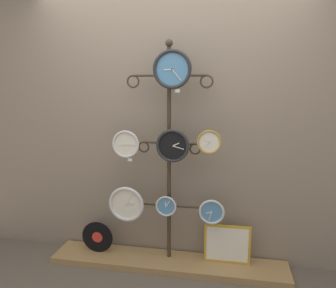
% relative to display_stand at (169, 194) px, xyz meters
% --- Properties ---
extents(ground_plane, '(12.00, 12.00, 0.00)m').
position_rel_display_stand_xyz_m(ground_plane, '(0.00, -0.41, -0.68)').
color(ground_plane, brown).
extents(shop_wall, '(4.40, 0.04, 2.80)m').
position_rel_display_stand_xyz_m(shop_wall, '(0.00, 0.16, 0.72)').
color(shop_wall, gray).
rests_on(shop_wall, ground_plane).
extents(low_shelf, '(2.20, 0.36, 0.06)m').
position_rel_display_stand_xyz_m(low_shelf, '(0.00, -0.06, -0.65)').
color(low_shelf, '#9E7A4C').
rests_on(low_shelf, ground_plane).
extents(display_stand, '(0.78, 0.39, 2.05)m').
position_rel_display_stand_xyz_m(display_stand, '(0.00, 0.00, 0.00)').
color(display_stand, '#382D1E').
rests_on(display_stand, ground_plane).
extents(clock_top_center, '(0.33, 0.04, 0.33)m').
position_rel_display_stand_xyz_m(clock_top_center, '(0.05, -0.10, 1.12)').
color(clock_top_center, '#4C84B2').
extents(clock_middle_left, '(0.25, 0.04, 0.25)m').
position_rel_display_stand_xyz_m(clock_middle_left, '(-0.38, -0.08, 0.47)').
color(clock_middle_left, silver).
extents(clock_middle_center, '(0.29, 0.04, 0.29)m').
position_rel_display_stand_xyz_m(clock_middle_center, '(0.05, -0.09, 0.47)').
color(clock_middle_center, black).
extents(clock_middle_right, '(0.21, 0.04, 0.21)m').
position_rel_display_stand_xyz_m(clock_middle_right, '(0.36, -0.10, 0.52)').
color(clock_middle_right, silver).
extents(clock_bottom_left, '(0.33, 0.04, 0.33)m').
position_rel_display_stand_xyz_m(clock_bottom_left, '(-0.37, -0.12, -0.08)').
color(clock_bottom_left, silver).
extents(clock_bottom_center, '(0.19, 0.04, 0.19)m').
position_rel_display_stand_xyz_m(clock_bottom_center, '(-0.01, -0.07, -0.09)').
color(clock_bottom_center, '#4C84B2').
extents(clock_bottom_right, '(0.23, 0.04, 0.23)m').
position_rel_display_stand_xyz_m(clock_bottom_right, '(0.40, -0.08, -0.11)').
color(clock_bottom_right, '#4C84B2').
extents(vinyl_record, '(0.31, 0.01, 0.31)m').
position_rel_display_stand_xyz_m(vinyl_record, '(-0.70, -0.05, -0.47)').
color(vinyl_record, black).
rests_on(vinyl_record, low_shelf).
extents(picture_frame, '(0.42, 0.02, 0.36)m').
position_rel_display_stand_xyz_m(picture_frame, '(0.54, -0.01, -0.44)').
color(picture_frame, gold).
rests_on(picture_frame, low_shelf).
extents(price_tag_upper, '(0.04, 0.00, 0.03)m').
position_rel_display_stand_xyz_m(price_tag_upper, '(0.09, -0.10, 0.94)').
color(price_tag_upper, white).
extents(price_tag_mid, '(0.04, 0.00, 0.03)m').
position_rel_display_stand_xyz_m(price_tag_mid, '(-0.34, -0.08, 0.33)').
color(price_tag_mid, white).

